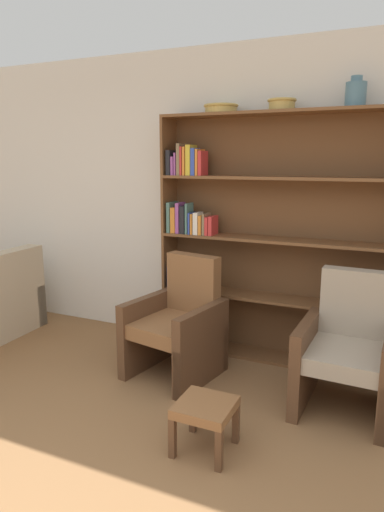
% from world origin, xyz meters
% --- Properties ---
extents(wall_back, '(12.00, 0.06, 2.75)m').
position_xyz_m(wall_back, '(0.00, 2.82, 1.38)').
color(wall_back, silver).
rests_on(wall_back, ground).
extents(bookshelf, '(2.10, 0.30, 2.15)m').
position_xyz_m(bookshelf, '(0.08, 2.66, 1.05)').
color(bookshelf, brown).
rests_on(bookshelf, ground).
extents(bowl_cream, '(0.30, 0.30, 0.07)m').
position_xyz_m(bowl_cream, '(-0.28, 2.63, 2.19)').
color(bowl_cream, tan).
rests_on(bowl_cream, bookshelf).
extents(bowl_slate, '(0.23, 0.23, 0.09)m').
position_xyz_m(bowl_slate, '(0.25, 2.63, 2.20)').
color(bowl_slate, tan).
rests_on(bowl_slate, bookshelf).
extents(vase_tall, '(0.15, 0.15, 0.23)m').
position_xyz_m(vase_tall, '(0.81, 2.63, 2.25)').
color(vase_tall, slate).
rests_on(vase_tall, bookshelf).
extents(armchair_leather, '(0.76, 0.79, 0.97)m').
position_xyz_m(armchair_leather, '(-0.40, 2.04, 0.42)').
color(armchair_leather, brown).
rests_on(armchair_leather, ground).
extents(armchair_cushioned, '(0.66, 0.70, 0.97)m').
position_xyz_m(armchair_cushioned, '(0.93, 2.04, 0.42)').
color(armchair_cushioned, brown).
rests_on(armchair_cushioned, ground).
extents(footstool, '(0.34, 0.34, 0.32)m').
position_xyz_m(footstool, '(0.21, 1.15, 0.26)').
color(footstool, brown).
rests_on(footstool, ground).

